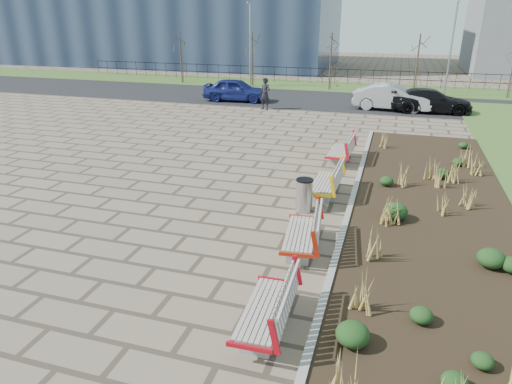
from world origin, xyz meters
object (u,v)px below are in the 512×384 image
(car_silver, at_px, (392,97))
(lamp_west, at_px, (250,46))
(bench_b, at_px, (301,231))
(car_black, at_px, (430,101))
(bench_a, at_px, (265,307))
(bench_c, at_px, (325,181))
(car_blue, at_px, (236,90))
(bench_d, at_px, (340,149))
(lamp_east, at_px, (451,50))
(pedestrian, at_px, (265,94))
(litter_bin, at_px, (304,196))

(car_silver, bearing_deg, lamp_west, 65.19)
(bench_b, height_order, car_black, car_black)
(bench_a, relative_size, bench_c, 1.00)
(bench_c, relative_size, car_blue, 0.50)
(bench_d, relative_size, lamp_east, 0.35)
(bench_d, xyz_separation_m, lamp_east, (5.00, 16.78, 2.54))
(bench_b, xyz_separation_m, car_black, (3.78, 18.28, 0.18))
(pedestrian, bearing_deg, bench_a, -55.05)
(bench_c, bearing_deg, bench_a, -88.57)
(bench_b, bearing_deg, lamp_west, 103.92)
(pedestrian, height_order, car_silver, pedestrian)
(bench_d, distance_m, car_black, 11.50)
(bench_c, relative_size, car_silver, 0.47)
(bench_a, relative_size, lamp_east, 0.35)
(bench_d, xyz_separation_m, lamp_west, (-9.00, 16.78, 2.54))
(litter_bin, height_order, pedestrian, pedestrian)
(lamp_west, bearing_deg, litter_bin, -68.48)
(lamp_west, distance_m, lamp_east, 14.00)
(bench_d, xyz_separation_m, car_blue, (-8.11, 10.92, 0.23))
(bench_d, bearing_deg, lamp_west, 120.42)
(car_silver, relative_size, lamp_west, 0.75)
(bench_a, height_order, litter_bin, bench_a)
(bench_a, distance_m, bench_c, 6.86)
(bench_b, height_order, lamp_west, lamp_west)
(bench_c, relative_size, pedestrian, 1.13)
(bench_a, relative_size, car_silver, 0.47)
(bench_b, distance_m, bench_c, 3.70)
(car_blue, bearing_deg, bench_a, -163.70)
(car_silver, xyz_separation_m, lamp_west, (-10.66, 5.93, 2.28))
(bench_a, xyz_separation_m, bench_c, (0.00, 6.86, 0.00))
(litter_bin, distance_m, lamp_east, 22.65)
(car_blue, bearing_deg, pedestrian, -133.38)
(pedestrian, bearing_deg, lamp_east, 55.91)
(car_black, bearing_deg, bench_c, 160.67)
(pedestrian, bearing_deg, car_blue, 159.98)
(pedestrian, bearing_deg, bench_b, -52.15)
(car_blue, relative_size, car_silver, 0.93)
(bench_a, distance_m, bench_d, 10.59)
(bench_c, xyz_separation_m, car_blue, (-8.11, 14.65, 0.23))
(bench_d, relative_size, litter_bin, 2.17)
(bench_b, height_order, litter_bin, bench_b)
(bench_b, distance_m, car_black, 18.66)
(bench_c, height_order, car_black, car_black)
(lamp_west, bearing_deg, car_black, -24.88)
(bench_c, xyz_separation_m, car_silver, (1.66, 14.57, 0.26))
(car_blue, xyz_separation_m, car_silver, (9.77, -0.08, 0.02))
(bench_b, distance_m, car_blue, 20.06)
(bench_a, relative_size, car_black, 0.46)
(bench_a, distance_m, bench_b, 3.16)
(car_black, bearing_deg, lamp_west, 60.32)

